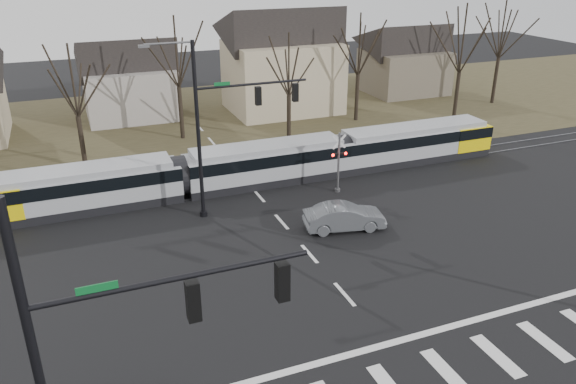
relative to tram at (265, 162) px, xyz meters
name	(u,v)px	position (x,y,z in m)	size (l,w,h in m)	color
ground	(366,319)	(-1.17, -16.00, -1.47)	(140.00, 140.00, 0.00)	black
grass_verge	(195,122)	(-1.17, 16.00, -1.46)	(140.00, 28.00, 0.01)	#38331E
crosswalk	(419,380)	(-1.17, -20.00, -1.46)	(27.00, 2.60, 0.01)	silver
stop_line	(388,344)	(-1.17, -17.80, -1.46)	(28.00, 0.35, 0.01)	silver
lane_dashes	(249,185)	(-1.17, 0.00, -1.46)	(0.18, 30.00, 0.01)	silver
rail_pair	(250,185)	(-1.17, -0.20, -1.44)	(90.00, 1.52, 0.06)	#59595E
tram	(265,162)	(0.00, 0.00, 0.00)	(35.54, 2.64, 2.69)	gray
sedan	(344,217)	(1.79, -8.12, -0.72)	(4.77, 2.46, 1.50)	#56595E
signal_pole_near_left	(113,362)	(-11.58, -22.00, 4.23)	(9.28, 0.44, 10.20)	black
signal_pole_far	(225,120)	(-3.58, -3.50, 4.23)	(9.28, 0.44, 10.20)	black
rail_crossing_signal	(338,164)	(3.83, -3.21, 0.42)	(1.08, 0.36, 4.00)	#59595B
tree_row	(232,79)	(0.83, 10.00, 3.53)	(59.20, 7.20, 10.00)	black
house_b	(128,74)	(-6.17, 20.00, 2.50)	(8.64, 7.56, 7.65)	gray
house_c	(282,56)	(7.83, 17.00, 3.76)	(10.80, 8.64, 10.10)	tan
house_d	(405,56)	(22.83, 19.00, 2.50)	(8.64, 7.56, 7.65)	brown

